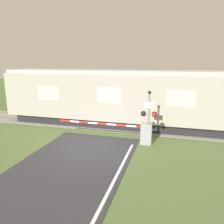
% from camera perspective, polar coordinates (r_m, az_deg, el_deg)
% --- Properties ---
extents(ground_plane, '(80.00, 80.00, 0.00)m').
position_cam_1_polar(ground_plane, '(11.92, -6.06, -9.26)').
color(ground_plane, '#4C6033').
extents(track_bed, '(36.00, 3.20, 0.13)m').
position_cam_1_polar(track_bed, '(15.91, -0.11, -3.31)').
color(track_bed, gray).
rests_on(track_bed, ground_plane).
extents(train, '(16.03, 2.74, 3.93)m').
position_cam_1_polar(train, '(15.41, 0.67, 3.73)').
color(train, black).
rests_on(train, ground_plane).
extents(crossing_barrier, '(5.57, 0.44, 1.19)m').
position_cam_1_polar(crossing_barrier, '(12.35, 6.96, -5.21)').
color(crossing_barrier, gray).
rests_on(crossing_barrier, ground_plane).
extents(signal_post, '(0.88, 0.26, 3.02)m').
position_cam_1_polar(signal_post, '(11.84, 9.56, -0.76)').
color(signal_post, gray).
rests_on(signal_post, ground_plane).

